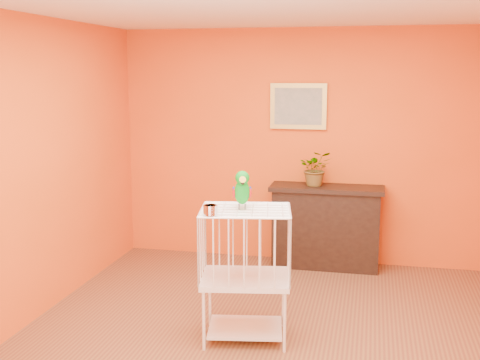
# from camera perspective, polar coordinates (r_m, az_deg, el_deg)

# --- Properties ---
(ground) EXTENTS (4.50, 4.50, 0.00)m
(ground) POSITION_cam_1_polar(r_m,az_deg,el_deg) (4.94, 1.94, -15.20)
(ground) COLOR brown
(ground) RESTS_ON ground
(room_shell) EXTENTS (4.50, 4.50, 4.50)m
(room_shell) POSITION_cam_1_polar(r_m,az_deg,el_deg) (4.50, 2.06, 3.34)
(room_shell) COLOR #EA5416
(room_shell) RESTS_ON ground
(console_cabinet) EXTENTS (1.22, 0.44, 0.90)m
(console_cabinet) POSITION_cam_1_polar(r_m,az_deg,el_deg) (6.66, 8.13, -4.40)
(console_cabinet) COLOR black
(console_cabinet) RESTS_ON ground
(potted_plant) EXTENTS (0.40, 0.43, 0.30)m
(potted_plant) POSITION_cam_1_polar(r_m,az_deg,el_deg) (6.52, 7.17, 0.71)
(potted_plant) COLOR #26722D
(potted_plant) RESTS_ON console_cabinet
(framed_picture) EXTENTS (0.62, 0.04, 0.50)m
(framed_picture) POSITION_cam_1_polar(r_m,az_deg,el_deg) (6.67, 5.55, 6.97)
(framed_picture) COLOR gold
(framed_picture) RESTS_ON room_shell
(birdcage) EXTENTS (0.77, 0.64, 1.07)m
(birdcage) POSITION_cam_1_polar(r_m,az_deg,el_deg) (4.83, 0.52, -8.73)
(birdcage) COLOR white
(birdcage) RESTS_ON ground
(feed_cup) EXTENTS (0.11, 0.11, 0.07)m
(feed_cup) POSITION_cam_1_polar(r_m,az_deg,el_deg) (4.48, -2.83, -2.86)
(feed_cup) COLOR silver
(feed_cup) RESTS_ON birdcage
(parrot) EXTENTS (0.16, 0.28, 0.31)m
(parrot) POSITION_cam_1_polar(r_m,az_deg,el_deg) (4.67, 0.20, -0.89)
(parrot) COLOR #59544C
(parrot) RESTS_ON birdcage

